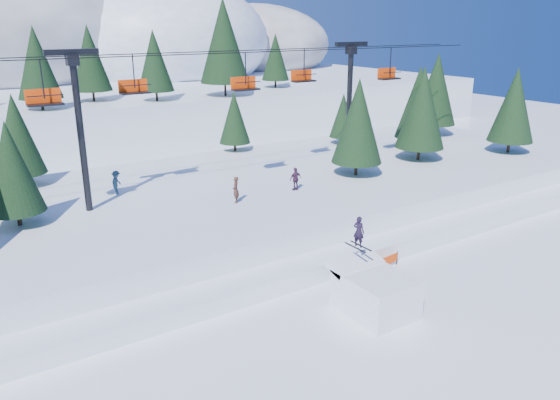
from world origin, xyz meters
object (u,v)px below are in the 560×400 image
banner_near (383,263)px  banner_far (420,232)px  chairlift (222,95)px  jump_kicker (374,291)px

banner_near → banner_far: bearing=21.6°
chairlift → banner_near: size_ratio=16.20×
jump_kicker → chairlift: bearing=88.7°
jump_kicker → banner_far: (9.39, 5.49, -0.60)m
jump_kicker → banner_far: jump_kicker is taller
banner_near → banner_far: size_ratio=1.05×
banner_near → banner_far: (5.66, 2.24, 0.00)m
jump_kicker → chairlift: size_ratio=0.10×
chairlift → banner_far: 17.02m
chairlift → banner_far: size_ratio=17.06×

